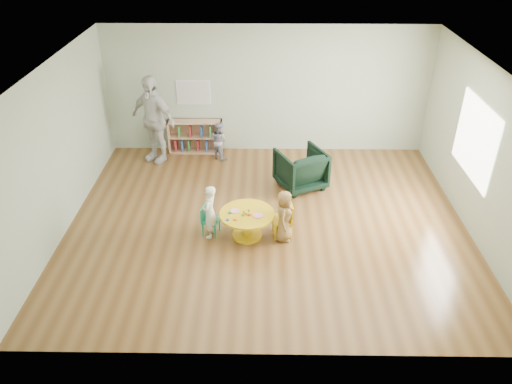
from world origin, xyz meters
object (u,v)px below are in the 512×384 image
(kid_chair_right, at_px, (285,218))
(child_left, at_px, (210,212))
(activity_table, at_px, (247,220))
(bookshelf, at_px, (195,136))
(armchair, at_px, (301,169))
(kid_chair_left, at_px, (209,219))
(toddler, at_px, (219,141))
(child_right, at_px, (284,216))
(adult_caretaker, at_px, (153,119))

(kid_chair_right, bearing_deg, child_left, 85.26)
(activity_table, distance_m, bookshelf, 3.53)
(armchair, bearing_deg, child_left, 20.61)
(activity_table, distance_m, child_left, 0.64)
(armchair, distance_m, child_left, 2.37)
(kid_chair_left, xyz_separation_m, kid_chair_right, (1.30, -0.04, 0.05))
(kid_chair_left, xyz_separation_m, toddler, (-0.04, 2.85, 0.14))
(toddler, bearing_deg, bookshelf, 7.27)
(kid_chair_left, xyz_separation_m, child_left, (0.04, -0.08, 0.20))
(child_left, distance_m, child_right, 1.25)
(child_left, height_order, toddler, child_left)
(kid_chair_right, distance_m, child_right, 0.18)
(kid_chair_left, relative_size, child_left, 0.54)
(activity_table, bearing_deg, child_left, 179.83)
(activity_table, height_order, toddler, toddler)
(child_right, bearing_deg, kid_chair_right, 0.64)
(activity_table, xyz_separation_m, kid_chair_right, (0.64, 0.05, 0.01))
(kid_chair_left, height_order, kid_chair_right, kid_chair_right)
(toddler, bearing_deg, child_right, 152.43)
(activity_table, bearing_deg, adult_caretaker, 126.08)
(child_left, bearing_deg, adult_caretaker, -140.29)
(activity_table, distance_m, adult_caretaker, 3.59)
(activity_table, relative_size, bookshelf, 0.77)
(armchair, xyz_separation_m, adult_caretaker, (-3.09, 1.14, 0.56))
(kid_chair_left, bearing_deg, toddler, -164.10)
(toddler, relative_size, adult_caretaker, 0.44)
(activity_table, bearing_deg, kid_chair_left, 172.69)
(child_right, bearing_deg, child_left, 97.59)
(child_left, bearing_deg, armchair, 149.09)
(bookshelf, height_order, child_left, child_left)
(adult_caretaker, bearing_deg, toddler, 33.72)
(child_right, bearing_deg, activity_table, 94.42)
(kid_chair_right, bearing_deg, activity_table, 87.49)
(activity_table, relative_size, armchair, 1.07)
(bookshelf, height_order, child_right, child_right)
(toddler, xyz_separation_m, adult_caretaker, (-1.38, -0.08, 0.53))
(armchair, relative_size, toddler, 1.02)
(activity_table, relative_size, kid_chair_right, 1.50)
(adult_caretaker, bearing_deg, child_right, -17.06)
(child_right, bearing_deg, armchair, -1.38)
(armchair, distance_m, adult_caretaker, 3.34)
(adult_caretaker, bearing_deg, armchair, 10.03)
(child_left, distance_m, toddler, 2.94)
(adult_caretaker, bearing_deg, activity_table, -23.68)
(child_right, relative_size, toddler, 1.09)
(kid_chair_left, relative_size, adult_caretaker, 0.27)
(bookshelf, bearing_deg, armchair, -34.54)
(activity_table, bearing_deg, armchair, 59.57)
(bookshelf, xyz_separation_m, child_left, (0.65, -3.29, 0.11))
(kid_chair_left, xyz_separation_m, child_right, (1.28, -0.16, 0.18))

